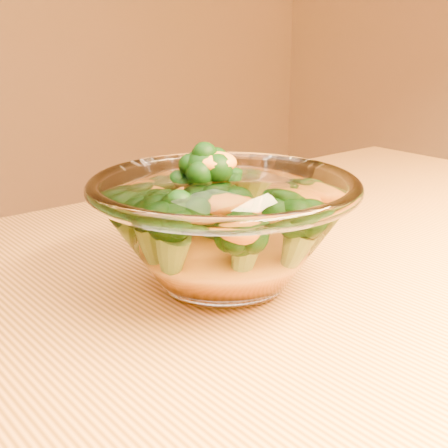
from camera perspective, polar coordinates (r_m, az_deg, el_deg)
name	(u,v)px	position (r m, az deg, el deg)	size (l,w,h in m)	color
glass_bowl	(224,230)	(0.48, 0.00, -0.51)	(0.21, 0.21, 0.09)	white
cheese_sauce	(224,253)	(0.48, 0.00, -2.68)	(0.11, 0.11, 0.03)	orange
broccoli_heap	(213,212)	(0.47, -1.01, 1.11)	(0.15, 0.14, 0.08)	black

